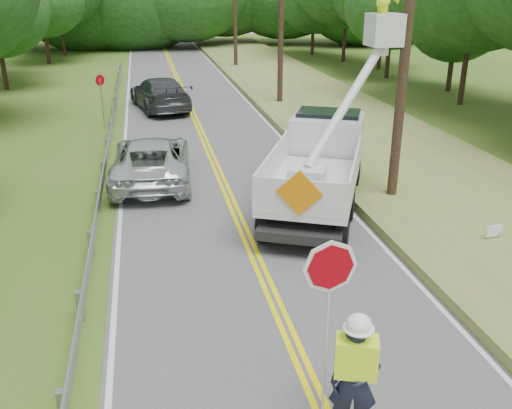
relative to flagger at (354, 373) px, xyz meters
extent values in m
cube|color=#504F52|center=(-0.26, 14.06, -1.17)|extent=(7.20, 96.00, 0.02)
cube|color=#FFEA05|center=(-0.36, 14.06, -1.16)|extent=(0.12, 96.00, 0.00)
cube|color=#FFEA05|center=(-0.16, 14.06, -1.16)|extent=(0.12, 96.00, 0.00)
cube|color=silver|center=(-3.71, 14.06, -1.16)|extent=(0.12, 96.00, 0.00)
cube|color=silver|center=(3.19, 14.06, -1.16)|extent=(0.12, 96.00, 0.00)
cube|color=gray|center=(-4.36, 1.06, -0.83)|extent=(0.12, 0.14, 0.70)
cube|color=gray|center=(-4.36, 4.06, -0.83)|extent=(0.12, 0.14, 0.70)
cube|color=gray|center=(-4.36, 7.06, -0.83)|extent=(0.12, 0.14, 0.70)
cube|color=gray|center=(-4.36, 10.06, -0.83)|extent=(0.12, 0.14, 0.70)
cube|color=gray|center=(-4.36, 13.06, -0.83)|extent=(0.12, 0.14, 0.70)
cube|color=gray|center=(-4.36, 16.06, -0.83)|extent=(0.12, 0.14, 0.70)
cube|color=gray|center=(-4.36, 19.06, -0.83)|extent=(0.12, 0.14, 0.70)
cube|color=gray|center=(-4.36, 22.06, -0.83)|extent=(0.12, 0.14, 0.70)
cube|color=gray|center=(-4.36, 25.06, -0.83)|extent=(0.12, 0.14, 0.70)
cube|color=gray|center=(-4.36, 28.06, -0.83)|extent=(0.12, 0.14, 0.70)
cube|color=gray|center=(-4.36, 31.06, -0.83)|extent=(0.12, 0.14, 0.70)
cube|color=gray|center=(-4.36, 34.06, -0.83)|extent=(0.12, 0.14, 0.70)
cube|color=gray|center=(-4.36, 37.06, -0.83)|extent=(0.12, 0.14, 0.70)
cube|color=gray|center=(-4.26, 15.06, -0.58)|extent=(0.05, 48.00, 0.34)
cylinder|color=black|center=(4.74, 9.06, 3.82)|extent=(0.30, 0.30, 10.00)
cylinder|color=black|center=(4.74, 24.06, 3.82)|extent=(0.30, 0.30, 10.00)
cylinder|color=black|center=(4.74, 39.06, 3.82)|extent=(0.30, 0.30, 10.00)
cube|color=olive|center=(6.84, 14.06, -1.03)|extent=(7.00, 96.00, 0.30)
cylinder|color=#332319|center=(-11.46, 32.57, 0.26)|extent=(0.32, 0.32, 2.88)
cylinder|color=#332319|center=(-10.49, 44.90, 0.34)|extent=(0.32, 0.32, 3.05)
cylinder|color=#332319|center=(-9.82, 50.79, 0.64)|extent=(0.32, 0.32, 3.65)
cylinder|color=#332319|center=(15.01, 22.52, 0.88)|extent=(0.32, 0.32, 4.13)
cylinder|color=#332319|center=(16.49, 26.50, 0.12)|extent=(0.32, 0.32, 2.60)
ellipsoid|color=#194211|center=(16.49, 26.50, 3.30)|extent=(6.07, 6.07, 5.34)
cylinder|color=#332319|center=(14.74, 32.17, 0.25)|extent=(0.32, 0.32, 2.87)
ellipsoid|color=#194211|center=(14.74, 32.17, 3.77)|extent=(6.70, 6.70, 5.90)
cylinder|color=#332319|center=(15.97, 36.48, 0.60)|extent=(0.32, 0.32, 3.57)
cylinder|color=#332319|center=(14.66, 41.22, 0.83)|extent=(0.32, 0.32, 4.02)
cylinder|color=#332319|center=(13.38, 46.38, 0.22)|extent=(0.32, 0.32, 2.81)
ellipsoid|color=#194211|center=(13.38, 46.38, 3.66)|extent=(6.56, 6.56, 5.77)
imported|color=#191E33|center=(0.01, -0.01, -0.16)|extent=(0.85, 0.70, 2.01)
cube|color=#D3FF1B|center=(0.01, -0.01, 0.30)|extent=(0.71, 0.56, 0.61)
ellipsoid|color=white|center=(0.01, -0.01, 0.85)|extent=(0.37, 0.37, 0.30)
cylinder|color=#B7B7B7|center=(-0.39, 0.20, 0.24)|extent=(0.04, 0.04, 2.81)
cylinder|color=#95030D|center=(-0.39, 0.20, 1.71)|extent=(0.80, 0.06, 0.80)
cylinder|color=black|center=(0.17, 7.02, -0.66)|extent=(0.70, 1.03, 1.00)
cylinder|color=black|center=(2.05, 6.16, -0.66)|extent=(0.70, 1.03, 1.00)
cylinder|color=black|center=(1.03, 8.91, -0.66)|extent=(0.70, 1.03, 1.00)
cylinder|color=black|center=(2.92, 8.04, -0.66)|extent=(0.70, 1.03, 1.00)
cylinder|color=black|center=(2.12, 11.26, -0.66)|extent=(0.70, 1.03, 1.00)
cylinder|color=black|center=(4.00, 10.40, -0.66)|extent=(0.70, 1.03, 1.00)
cube|color=black|center=(2.11, 8.76, -0.59)|extent=(4.75, 6.94, 0.26)
cube|color=silver|center=(1.80, 8.10, -0.07)|extent=(4.16, 5.33, 0.23)
cube|color=silver|center=(0.74, 8.59, 0.45)|extent=(2.05, 4.36, 0.93)
cube|color=silver|center=(2.87, 7.61, 0.45)|extent=(2.05, 4.36, 0.93)
cube|color=silver|center=(0.81, 5.95, 0.45)|extent=(2.19, 1.05, 0.93)
cube|color=silver|center=(3.28, 11.30, 0.24)|extent=(2.94, 2.77, 1.87)
cube|color=black|center=(3.36, 11.49, 0.91)|extent=(2.45, 2.09, 0.78)
cube|color=silver|center=(1.33, 7.06, 0.45)|extent=(1.24, 1.24, 0.83)
cube|color=silver|center=(4.04, 9.06, 4.11)|extent=(0.88, 0.88, 0.88)
cube|color=orange|center=(0.78, 5.88, 0.60)|extent=(1.08, 0.53, 1.17)
imported|color=silver|center=(-2.65, 12.58, -0.38)|extent=(2.94, 5.80, 1.57)
imported|color=#3E4146|center=(-1.88, 24.57, -0.30)|extent=(3.52, 6.29, 1.72)
cylinder|color=gray|center=(-4.70, 20.84, 0.01)|extent=(0.06, 0.06, 2.38)
cylinder|color=#95030D|center=(-4.70, 20.84, 1.09)|extent=(0.40, 0.40, 0.54)
cube|color=white|center=(5.96, 5.43, -0.67)|extent=(0.47, 0.09, 0.33)
cylinder|color=gray|center=(5.77, 5.43, -0.95)|extent=(0.02, 0.02, 0.47)
cylinder|color=gray|center=(6.15, 5.43, -0.95)|extent=(0.02, 0.02, 0.47)
camera|label=1|loc=(-2.75, -6.26, 5.37)|focal=39.00mm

